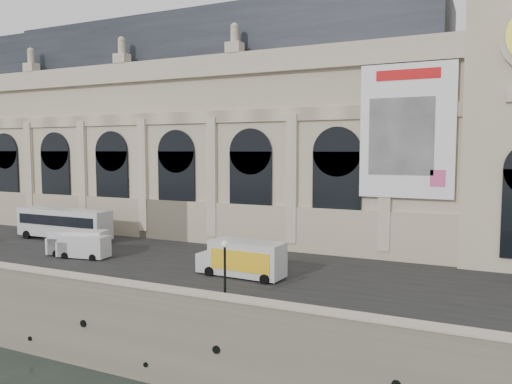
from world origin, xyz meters
TOP-DOWN VIEW (x-y plane):
  - ground at (0.00, 0.00)m, footprint 260.00×260.00m
  - quay at (0.00, 35.00)m, footprint 160.00×70.00m
  - street at (0.00, 14.00)m, footprint 160.00×24.00m
  - parapet at (0.00, 0.60)m, footprint 160.00×1.40m
  - museum at (-5.98, 30.86)m, footprint 69.00×18.70m
  - bus_left at (-16.93, 16.30)m, footprint 13.29×3.13m
  - van_b at (-7.52, 9.62)m, footprint 5.58×2.80m
  - van_c at (-9.07, 10.30)m, footprint 6.44×3.94m
  - box_truck at (11.00, 9.85)m, footprint 8.12×3.25m
  - lamp_right at (13.58, 2.00)m, footprint 0.49×0.49m

SIDE VIEW (x-z plane):
  - ground at x=0.00m, z-range 0.00..0.00m
  - quay at x=0.00m, z-range 0.00..6.00m
  - street at x=0.00m, z-range 6.00..6.06m
  - parapet at x=0.00m, z-range 6.01..7.22m
  - van_b at x=-7.52m, z-range 6.03..8.41m
  - van_c at x=-9.07m, z-range 6.03..8.72m
  - box_truck at x=11.00m, z-range 6.01..9.23m
  - bus_left at x=-16.93m, z-range 6.24..10.15m
  - lamp_right at x=13.58m, z-range 5.99..10.76m
  - museum at x=-5.98m, z-range 5.17..34.27m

